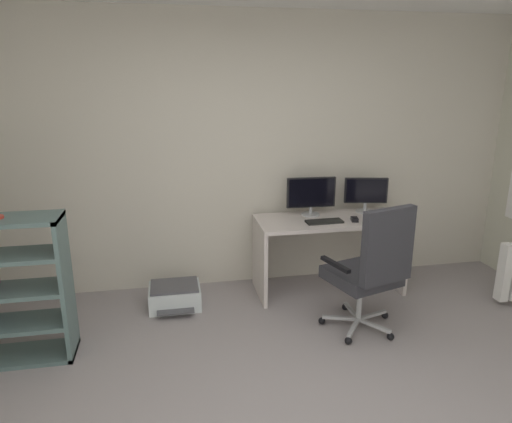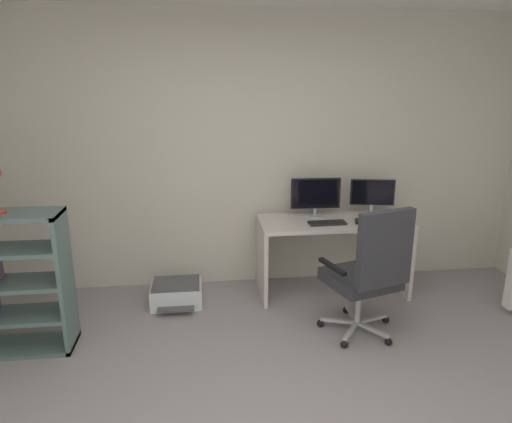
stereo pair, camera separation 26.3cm
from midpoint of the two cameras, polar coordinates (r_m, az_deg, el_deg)
name	(u,v)px [view 1 (the left image)]	position (r m, az deg, el deg)	size (l,w,h in m)	color
wall_back	(242,153)	(4.54, -3.41, 7.15)	(5.49, 0.10, 2.63)	beige
desk	(329,238)	(4.49, 7.34, -3.29)	(1.40, 0.59, 0.73)	silver
monitor_main	(311,194)	(4.48, 5.13, 2.14)	(0.48, 0.18, 0.37)	#B2B5B7
monitor_secondary	(366,192)	(4.66, 11.80, 2.30)	(0.42, 0.18, 0.34)	#B2B5B7
keyboard	(324,222)	(4.30, 6.68, -1.25)	(0.34, 0.13, 0.02)	black
computer_mouse	(355,219)	(4.38, 10.36, -0.97)	(0.06, 0.10, 0.03)	black
office_chair	(371,267)	(3.75, 12.04, -6.69)	(0.65, 0.69, 1.10)	#B7BABC
printer	(175,296)	(4.37, -11.68, -10.15)	(0.46, 0.44, 0.21)	silver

